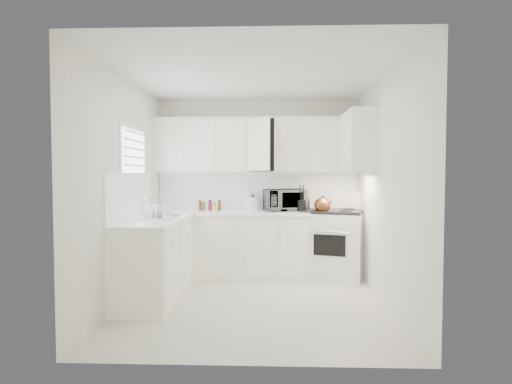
{
  "coord_description": "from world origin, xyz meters",
  "views": [
    {
      "loc": [
        0.19,
        -4.86,
        1.5
      ],
      "look_at": [
        0.0,
        0.7,
        1.25
      ],
      "focal_mm": 30.03,
      "sensor_mm": 36.0,
      "label": 1
    }
  ],
  "objects_px": {
    "microwave": "(285,198)",
    "dish_rack": "(157,211)",
    "stove": "(333,234)",
    "tea_kettle": "(322,204)",
    "rice_cooker": "(253,203)",
    "utensil_crock": "(302,198)"
  },
  "relations": [
    {
      "from": "tea_kettle",
      "to": "rice_cooker",
      "type": "height_order",
      "value": "tea_kettle"
    },
    {
      "from": "rice_cooker",
      "to": "utensil_crock",
      "type": "height_order",
      "value": "utensil_crock"
    },
    {
      "from": "stove",
      "to": "microwave",
      "type": "xyz_separation_m",
      "value": [
        -0.69,
        0.09,
        0.52
      ]
    },
    {
      "from": "stove",
      "to": "tea_kettle",
      "type": "height_order",
      "value": "stove"
    },
    {
      "from": "tea_kettle",
      "to": "microwave",
      "type": "distance_m",
      "value": 0.57
    },
    {
      "from": "stove",
      "to": "microwave",
      "type": "height_order",
      "value": "microwave"
    },
    {
      "from": "stove",
      "to": "rice_cooker",
      "type": "relative_size",
      "value": 5.39
    },
    {
      "from": "microwave",
      "to": "rice_cooker",
      "type": "distance_m",
      "value": 0.47
    },
    {
      "from": "tea_kettle",
      "to": "microwave",
      "type": "relative_size",
      "value": 0.49
    },
    {
      "from": "microwave",
      "to": "utensil_crock",
      "type": "relative_size",
      "value": 1.45
    },
    {
      "from": "stove",
      "to": "utensil_crock",
      "type": "distance_m",
      "value": 0.7
    },
    {
      "from": "dish_rack",
      "to": "tea_kettle",
      "type": "bearing_deg",
      "value": 31.1
    },
    {
      "from": "tea_kettle",
      "to": "dish_rack",
      "type": "distance_m",
      "value": 2.28
    },
    {
      "from": "microwave",
      "to": "dish_rack",
      "type": "bearing_deg",
      "value": -160.12
    },
    {
      "from": "utensil_crock",
      "to": "tea_kettle",
      "type": "bearing_deg",
      "value": -23.92
    },
    {
      "from": "stove",
      "to": "dish_rack",
      "type": "distance_m",
      "value": 2.54
    },
    {
      "from": "dish_rack",
      "to": "utensil_crock",
      "type": "bearing_deg",
      "value": 37.41
    },
    {
      "from": "tea_kettle",
      "to": "utensil_crock",
      "type": "distance_m",
      "value": 0.31
    },
    {
      "from": "utensil_crock",
      "to": "dish_rack",
      "type": "bearing_deg",
      "value": -148.97
    },
    {
      "from": "microwave",
      "to": "rice_cooker",
      "type": "relative_size",
      "value": 2.46
    },
    {
      "from": "dish_rack",
      "to": "microwave",
      "type": "bearing_deg",
      "value": 44.02
    },
    {
      "from": "microwave",
      "to": "rice_cooker",
      "type": "bearing_deg",
      "value": 158.64
    }
  ]
}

